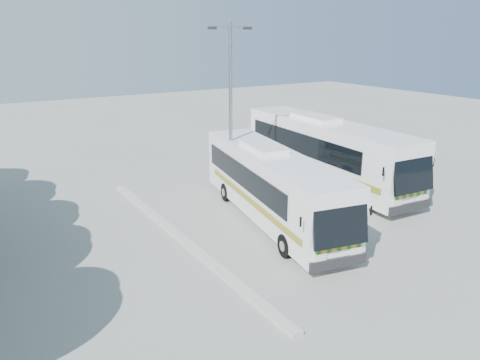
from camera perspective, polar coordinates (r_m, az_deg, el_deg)
ground at (r=19.66m, az=1.35°, el=-7.77°), size 100.00×100.00×0.00m
kerb_divider at (r=20.22m, az=-7.31°, el=-6.94°), size 0.40×16.00×0.15m
coach_main at (r=21.49m, az=3.87°, el=-0.51°), size 4.43×11.81×3.21m
coach_adjacent at (r=27.33m, az=10.41°, el=3.62°), size 3.44×13.10×3.60m
lamppost at (r=23.29m, az=-1.15°, el=8.88°), size 2.17×0.57×8.88m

